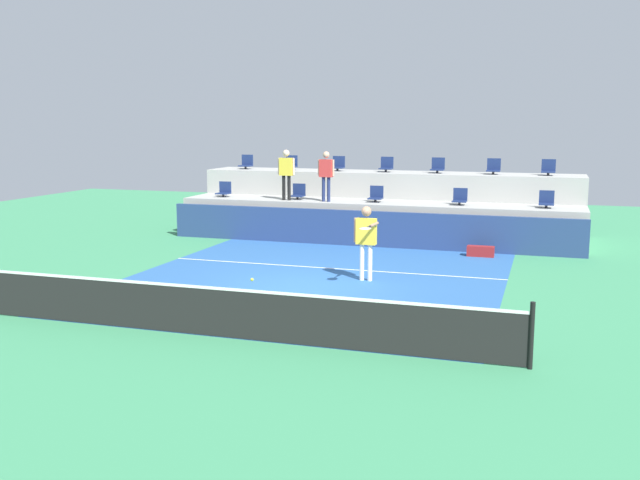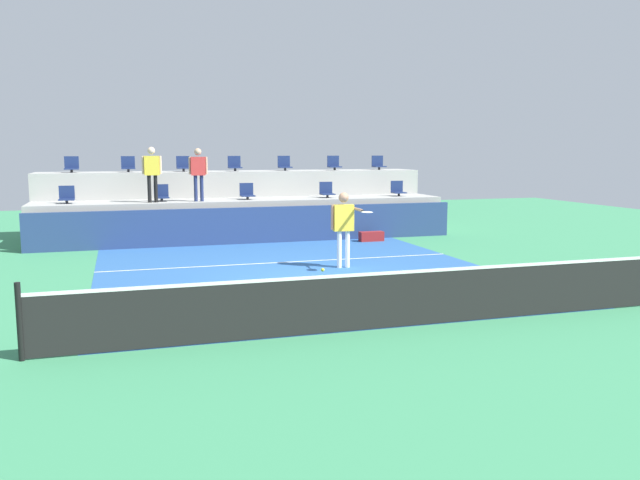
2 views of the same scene
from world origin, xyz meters
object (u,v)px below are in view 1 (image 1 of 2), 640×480
(stadium_chair_upper_right, at_px, (494,168))
(tennis_ball, at_px, (252,280))
(stadium_chair_upper_mid_right, at_px, (438,167))
(equipment_bag, at_px, (481,251))
(stadium_chair_upper_far_left, at_px, (246,163))
(stadium_chair_lower_right, at_px, (460,198))
(stadium_chair_upper_left, at_px, (291,164))
(spectator_leaning_on_rail, at_px, (326,172))
(stadium_chair_upper_far_right, at_px, (548,169))
(stadium_chair_lower_far_left, at_px, (224,190))
(tennis_player, at_px, (366,235))
(stadium_chair_lower_center, at_px, (376,195))
(stadium_chair_lower_left, at_px, (298,193))
(stadium_chair_upper_center, at_px, (386,166))
(stadium_chair_upper_mid_left, at_px, (338,165))
(spectator_in_grey, at_px, (286,170))
(stadium_chair_lower_far_right, at_px, (546,201))

(stadium_chair_upper_right, distance_m, tennis_ball, 11.83)
(stadium_chair_upper_mid_right, xyz_separation_m, equipment_bag, (1.84, -3.68, -2.16))
(stadium_chair_upper_far_left, bearing_deg, stadium_chair_lower_right, -12.66)
(stadium_chair_upper_left, bearing_deg, spectator_leaning_on_rail, -47.22)
(stadium_chair_lower_right, relative_size, tennis_ball, 7.65)
(stadium_chair_upper_left, distance_m, stadium_chair_upper_far_right, 8.85)
(stadium_chair_upper_left, relative_size, stadium_chair_upper_far_right, 1.00)
(stadium_chair_lower_far_left, xyz_separation_m, stadium_chair_upper_far_right, (10.65, 1.80, 0.85))
(stadium_chair_upper_far_right, xyz_separation_m, tennis_player, (-4.06, -7.78, -1.19))
(stadium_chair_lower_right, xyz_separation_m, stadium_chair_upper_mid_right, (-0.99, 1.80, 0.85))
(stadium_chair_lower_center, xyz_separation_m, stadium_chair_lower_right, (2.68, 0.00, 0.00))
(stadium_chair_lower_left, relative_size, tennis_ball, 7.65)
(stadium_chair_upper_far_left, height_order, stadium_chair_upper_mid_right, same)
(tennis_player, bearing_deg, spectator_leaning_on_rail, 116.31)
(stadium_chair_upper_center, distance_m, equipment_bag, 5.59)
(stadium_chair_upper_mid_left, distance_m, equipment_bag, 6.85)
(stadium_chair_upper_mid_left, distance_m, stadium_chair_upper_far_right, 7.07)
(stadium_chair_lower_left, distance_m, equipment_bag, 6.62)
(stadium_chair_upper_mid_right, relative_size, stadium_chair_upper_right, 1.00)
(stadium_chair_upper_mid_right, relative_size, spectator_in_grey, 0.31)
(stadium_chair_upper_mid_left, bearing_deg, stadium_chair_lower_right, -21.82)
(stadium_chair_lower_right, distance_m, stadium_chair_upper_left, 6.58)
(tennis_ball, bearing_deg, stadium_chair_lower_far_right, 58.65)
(stadium_chair_lower_center, height_order, equipment_bag, stadium_chair_lower_center)
(stadium_chair_upper_far_left, relative_size, stadium_chair_upper_left, 1.00)
(stadium_chair_lower_left, relative_size, stadium_chair_upper_far_left, 1.00)
(stadium_chair_lower_right, height_order, stadium_chair_upper_left, stadium_chair_upper_left)
(spectator_in_grey, bearing_deg, stadium_chair_upper_far_right, 14.91)
(stadium_chair_upper_far_right, height_order, equipment_bag, stadium_chair_upper_far_right)
(stadium_chair_lower_far_right, distance_m, equipment_bag, 2.87)
(stadium_chair_lower_center, height_order, stadium_chair_lower_right, same)
(stadium_chair_lower_right, relative_size, stadium_chair_upper_far_right, 1.00)
(stadium_chair_lower_center, relative_size, stadium_chair_upper_center, 1.00)
(spectator_leaning_on_rail, bearing_deg, stadium_chair_lower_left, 160.70)
(stadium_chair_lower_right, xyz_separation_m, stadium_chair_upper_far_left, (-8.01, 1.80, 0.85))
(stadium_chair_lower_far_right, height_order, spectator_leaning_on_rail, spectator_leaning_on_rail)
(stadium_chair_lower_far_left, relative_size, spectator_leaning_on_rail, 0.32)
(stadium_chair_lower_center, xyz_separation_m, stadium_chair_upper_mid_right, (1.70, 1.80, 0.85))
(spectator_in_grey, xyz_separation_m, spectator_leaning_on_rail, (1.37, -0.00, -0.03))
(stadium_chair_lower_right, height_order, spectator_leaning_on_rail, spectator_leaning_on_rail)
(stadium_chair_lower_center, xyz_separation_m, tennis_ball, (-0.37, -9.24, -0.85))
(stadium_chair_lower_far_left, bearing_deg, stadium_chair_upper_far_right, 9.59)
(stadium_chair_lower_center, height_order, stadium_chair_upper_mid_left, stadium_chair_upper_mid_left)
(stadium_chair_upper_mid_right, bearing_deg, tennis_ball, -100.61)
(stadium_chair_lower_far_right, height_order, stadium_chair_upper_center, stadium_chair_upper_center)
(stadium_chair_upper_far_left, xyz_separation_m, spectator_in_grey, (2.39, -2.18, -0.07))
(stadium_chair_lower_far_right, xyz_separation_m, stadium_chair_upper_far_right, (0.00, 1.80, 0.85))
(stadium_chair_upper_left, xyz_separation_m, equipment_bag, (7.13, -3.68, -2.16))
(stadium_chair_lower_left, relative_size, tennis_player, 0.29)
(stadium_chair_lower_center, relative_size, stadium_chair_upper_right, 1.00)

